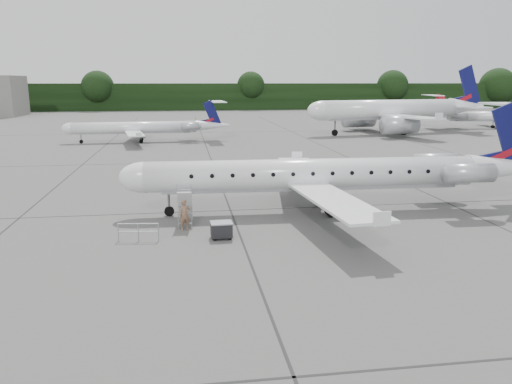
{
  "coord_description": "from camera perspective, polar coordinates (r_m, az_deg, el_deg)",
  "views": [
    {
      "loc": [
        -9.66,
        -25.5,
        8.62
      ],
      "look_at": [
        -5.54,
        2.61,
        2.3
      ],
      "focal_mm": 35.0,
      "sensor_mm": 36.0,
      "label": 1
    }
  ],
  "objects": [
    {
      "name": "baggage_cart",
      "position": [
        28.01,
        -3.97,
        -4.33
      ],
      "size": [
        1.19,
        0.98,
        1.01
      ],
      "primitive_type": null,
      "rotation": [
        0.0,
        0.0,
        0.04
      ],
      "color": "black",
      "rests_on": "ground"
    },
    {
      "name": "bg_narrowbody",
      "position": [
        86.75,
        15.02,
        10.14
      ],
      "size": [
        34.65,
        27.48,
        11.24
      ],
      "primitive_type": null,
      "rotation": [
        0.0,
        0.0,
        0.17
      ],
      "color": "white",
      "rests_on": "ground"
    },
    {
      "name": "safety_railing",
      "position": [
        28.23,
        -13.3,
        -4.52
      ],
      "size": [
        2.19,
        0.35,
        1.0
      ],
      "primitive_type": null,
      "rotation": [
        0.0,
        0.0,
        -0.12
      ],
      "color": "#96999F",
      "rests_on": "ground"
    },
    {
      "name": "bg_regional_right",
      "position": [
        103.67,
        26.27,
        8.24
      ],
      "size": [
        26.77,
        21.48,
        6.27
      ],
      "primitive_type": null,
      "rotation": [
        0.0,
        0.0,
        2.95
      ],
      "color": "white",
      "rests_on": "ground"
    },
    {
      "name": "treeline",
      "position": [
        155.87,
        -4.86,
        10.8
      ],
      "size": [
        260.0,
        4.0,
        8.0
      ],
      "primitive_type": "cube",
      "color": "black",
      "rests_on": "ground"
    },
    {
      "name": "main_regional_jet",
      "position": [
        33.21,
        6.43,
        3.77
      ],
      "size": [
        28.67,
        21.04,
        7.2
      ],
      "primitive_type": null,
      "rotation": [
        0.0,
        0.0,
        -0.03
      ],
      "color": "white",
      "rests_on": "ground"
    },
    {
      "name": "passenger",
      "position": [
        29.71,
        -8.15,
        -2.62
      ],
      "size": [
        0.78,
        0.63,
        1.83
      ],
      "primitive_type": "imported",
      "rotation": [
        0.0,
        0.0,
        0.33
      ],
      "color": "brown",
      "rests_on": "ground"
    },
    {
      "name": "ground",
      "position": [
        28.59,
        11.88,
        -5.28
      ],
      "size": [
        320.0,
        320.0,
        0.0
      ],
      "primitive_type": "plane",
      "color": "#585856",
      "rests_on": "ground"
    },
    {
      "name": "bg_regional_left",
      "position": [
        74.24,
        -13.7,
        7.8
      ],
      "size": [
        23.09,
        17.09,
        5.88
      ],
      "primitive_type": null,
      "rotation": [
        0.0,
        0.0,
        0.04
      ],
      "color": "white",
      "rests_on": "ground"
    },
    {
      "name": "airstair",
      "position": [
        30.81,
        -8.11,
        -1.66
      ],
      "size": [
        0.91,
        2.11,
        2.26
      ],
      "primitive_type": null,
      "rotation": [
        0.0,
        0.0,
        -0.03
      ],
      "color": "white",
      "rests_on": "ground"
    }
  ]
}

